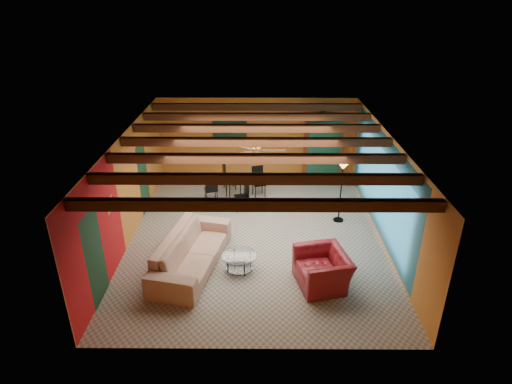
{
  "coord_description": "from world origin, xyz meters",
  "views": [
    {
      "loc": [
        0.07,
        -9.83,
        5.95
      ],
      "look_at": [
        0.0,
        0.2,
        1.15
      ],
      "focal_mm": 30.27,
      "sensor_mm": 36.0,
      "label": 1
    }
  ],
  "objects_px": {
    "armchair": "(322,269)",
    "floor_lamp": "(341,192)",
    "dining_table": "(235,185)",
    "vase": "(235,167)",
    "potted_plant": "(325,114)",
    "armoire": "(323,150)",
    "sofa": "(192,251)",
    "coffee_table": "(239,262)"
  },
  "relations": [
    {
      "from": "coffee_table",
      "to": "potted_plant",
      "type": "xyz_separation_m",
      "value": [
        2.57,
        5.28,
        2.05
      ]
    },
    {
      "from": "floor_lamp",
      "to": "sofa",
      "type": "bearing_deg",
      "value": -149.63
    },
    {
      "from": "floor_lamp",
      "to": "coffee_table",
      "type": "bearing_deg",
      "value": -138.72
    },
    {
      "from": "sofa",
      "to": "vase",
      "type": "xyz_separation_m",
      "value": [
        0.83,
        3.58,
        0.63
      ]
    },
    {
      "from": "dining_table",
      "to": "armoire",
      "type": "height_order",
      "value": "armoire"
    },
    {
      "from": "sofa",
      "to": "armchair",
      "type": "height_order",
      "value": "sofa"
    },
    {
      "from": "floor_lamp",
      "to": "potted_plant",
      "type": "relative_size",
      "value": 3.95
    },
    {
      "from": "armchair",
      "to": "dining_table",
      "type": "xyz_separation_m",
      "value": [
        -2.11,
        4.22,
        0.09
      ]
    },
    {
      "from": "coffee_table",
      "to": "armchair",
      "type": "bearing_deg",
      "value": -15.56
    },
    {
      "from": "dining_table",
      "to": "vase",
      "type": "distance_m",
      "value": 0.57
    },
    {
      "from": "dining_table",
      "to": "armchair",
      "type": "bearing_deg",
      "value": -63.45
    },
    {
      "from": "armoire",
      "to": "floor_lamp",
      "type": "xyz_separation_m",
      "value": [
        0.11,
        -2.92,
        -0.12
      ]
    },
    {
      "from": "coffee_table",
      "to": "armoire",
      "type": "relative_size",
      "value": 0.39
    },
    {
      "from": "dining_table",
      "to": "vase",
      "type": "relative_size",
      "value": 9.36
    },
    {
      "from": "potted_plant",
      "to": "vase",
      "type": "distance_m",
      "value": 3.47
    },
    {
      "from": "armchair",
      "to": "dining_table",
      "type": "relative_size",
      "value": 0.65
    },
    {
      "from": "sofa",
      "to": "armchair",
      "type": "xyz_separation_m",
      "value": [
        2.94,
        -0.65,
        -0.03
      ]
    },
    {
      "from": "armoire",
      "to": "floor_lamp",
      "type": "distance_m",
      "value": 2.93
    },
    {
      "from": "dining_table",
      "to": "vase",
      "type": "bearing_deg",
      "value": 0.0
    },
    {
      "from": "sofa",
      "to": "floor_lamp",
      "type": "relative_size",
      "value": 1.59
    },
    {
      "from": "floor_lamp",
      "to": "potted_plant",
      "type": "height_order",
      "value": "potted_plant"
    },
    {
      "from": "sofa",
      "to": "armchair",
      "type": "distance_m",
      "value": 3.01
    },
    {
      "from": "floor_lamp",
      "to": "potted_plant",
      "type": "distance_m",
      "value": 3.22
    },
    {
      "from": "armchair",
      "to": "armoire",
      "type": "height_order",
      "value": "armoire"
    },
    {
      "from": "floor_lamp",
      "to": "armchair",
      "type": "bearing_deg",
      "value": -106.48
    },
    {
      "from": "vase",
      "to": "dining_table",
      "type": "bearing_deg",
      "value": 0.0
    },
    {
      "from": "sofa",
      "to": "potted_plant",
      "type": "bearing_deg",
      "value": -23.44
    },
    {
      "from": "armoire",
      "to": "potted_plant",
      "type": "height_order",
      "value": "potted_plant"
    },
    {
      "from": "sofa",
      "to": "armoire",
      "type": "distance_m",
      "value": 6.35
    },
    {
      "from": "potted_plant",
      "to": "vase",
      "type": "bearing_deg",
      "value": -151.21
    },
    {
      "from": "armoire",
      "to": "floor_lamp",
      "type": "bearing_deg",
      "value": -107.18
    },
    {
      "from": "armchair",
      "to": "floor_lamp",
      "type": "distance_m",
      "value": 3.03
    },
    {
      "from": "floor_lamp",
      "to": "vase",
      "type": "xyz_separation_m",
      "value": [
        -2.96,
        1.36,
        0.15
      ]
    },
    {
      "from": "vase",
      "to": "sofa",
      "type": "bearing_deg",
      "value": -103.09
    },
    {
      "from": "armchair",
      "to": "potted_plant",
      "type": "distance_m",
      "value": 6.13
    },
    {
      "from": "dining_table",
      "to": "potted_plant",
      "type": "xyz_separation_m",
      "value": [
        2.85,
        1.57,
        1.78
      ]
    },
    {
      "from": "armchair",
      "to": "coffee_table",
      "type": "bearing_deg",
      "value": -118.82
    },
    {
      "from": "potted_plant",
      "to": "sofa",
      "type": "bearing_deg",
      "value": -125.59
    },
    {
      "from": "coffee_table",
      "to": "dining_table",
      "type": "height_order",
      "value": "dining_table"
    },
    {
      "from": "armchair",
      "to": "vase",
      "type": "distance_m",
      "value": 4.77
    },
    {
      "from": "sofa",
      "to": "coffee_table",
      "type": "distance_m",
      "value": 1.13
    },
    {
      "from": "dining_table",
      "to": "potted_plant",
      "type": "height_order",
      "value": "potted_plant"
    }
  ]
}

